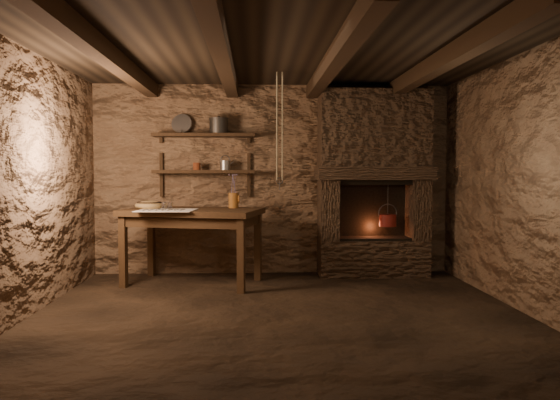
{
  "coord_description": "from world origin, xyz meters",
  "views": [
    {
      "loc": [
        -0.22,
        -4.96,
        1.3
      ],
      "look_at": [
        0.05,
        0.9,
        0.99
      ],
      "focal_mm": 35.0,
      "sensor_mm": 36.0,
      "label": 1
    }
  ],
  "objects_px": {
    "work_table": "(193,244)",
    "wooden_bowl": "(149,206)",
    "iron_stockpot": "(219,127)",
    "stoneware_jug": "(234,193)",
    "red_pot": "(388,219)"
  },
  "relations": [
    {
      "from": "work_table",
      "to": "iron_stockpot",
      "type": "bearing_deg",
      "value": 75.67
    },
    {
      "from": "iron_stockpot",
      "to": "red_pot",
      "type": "relative_size",
      "value": 0.43
    },
    {
      "from": "stoneware_jug",
      "to": "work_table",
      "type": "bearing_deg",
      "value": -162.62
    },
    {
      "from": "stoneware_jug",
      "to": "red_pot",
      "type": "relative_size",
      "value": 0.76
    },
    {
      "from": "work_table",
      "to": "wooden_bowl",
      "type": "height_order",
      "value": "wooden_bowl"
    },
    {
      "from": "stoneware_jug",
      "to": "wooden_bowl",
      "type": "bearing_deg",
      "value": -174.79
    },
    {
      "from": "work_table",
      "to": "red_pot",
      "type": "xyz_separation_m",
      "value": [
        2.37,
        0.38,
        0.24
      ]
    },
    {
      "from": "iron_stockpot",
      "to": "wooden_bowl",
      "type": "bearing_deg",
      "value": -149.51
    },
    {
      "from": "stoneware_jug",
      "to": "iron_stockpot",
      "type": "bearing_deg",
      "value": 118.06
    },
    {
      "from": "work_table",
      "to": "wooden_bowl",
      "type": "xyz_separation_m",
      "value": [
        -0.5,
        0.04,
        0.44
      ]
    },
    {
      "from": "wooden_bowl",
      "to": "red_pot",
      "type": "bearing_deg",
      "value": 6.7
    },
    {
      "from": "work_table",
      "to": "iron_stockpot",
      "type": "distance_m",
      "value": 1.5
    },
    {
      "from": "wooden_bowl",
      "to": "iron_stockpot",
      "type": "xyz_separation_m",
      "value": [
        0.78,
        0.46,
        0.95
      ]
    },
    {
      "from": "iron_stockpot",
      "to": "stoneware_jug",
      "type": "bearing_deg",
      "value": -59.84
    },
    {
      "from": "work_table",
      "to": "stoneware_jug",
      "type": "height_order",
      "value": "stoneware_jug"
    }
  ]
}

